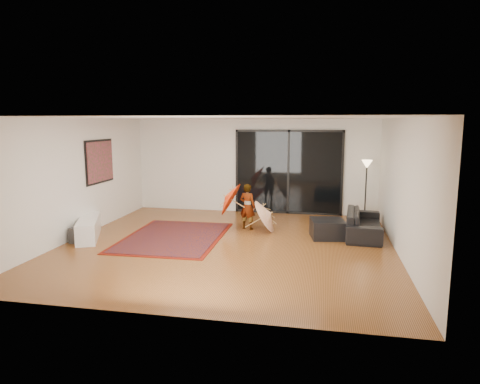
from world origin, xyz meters
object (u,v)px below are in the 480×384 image
(sofa, at_px, (364,223))
(ottoman, at_px, (327,229))
(media_console, at_px, (89,228))
(child, at_px, (247,207))

(sofa, relative_size, ottoman, 2.70)
(media_console, height_order, sofa, sofa)
(sofa, xyz_separation_m, child, (-2.77, 0.06, 0.28))
(media_console, height_order, child, child)
(media_console, distance_m, child, 3.75)
(media_console, xyz_separation_m, child, (3.43, 1.47, 0.34))
(ottoman, distance_m, child, 2.02)
(sofa, xyz_separation_m, ottoman, (-0.83, -0.38, -0.08))
(media_console, distance_m, ottoman, 5.46)
(child, bearing_deg, media_console, 41.02)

